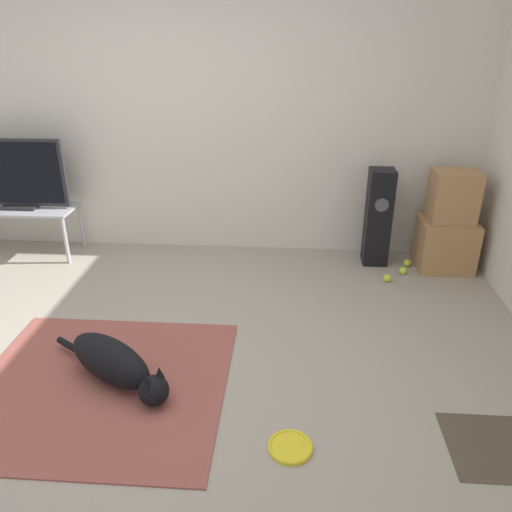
% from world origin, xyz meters
% --- Properties ---
extents(ground_plane, '(12.00, 12.00, 0.00)m').
position_xyz_m(ground_plane, '(0.00, 0.00, 0.00)').
color(ground_plane, '#9E9384').
extents(wall_back, '(8.00, 0.06, 2.55)m').
position_xyz_m(wall_back, '(0.00, 2.10, 1.27)').
color(wall_back, beige).
rests_on(wall_back, ground_plane).
extents(area_rug, '(1.53, 1.42, 0.01)m').
position_xyz_m(area_rug, '(-0.28, -0.10, 0.01)').
color(area_rug, '#934C42').
rests_on(area_rug, ground_plane).
extents(dog, '(0.88, 0.61, 0.28)m').
position_xyz_m(dog, '(-0.18, -0.06, 0.14)').
color(dog, black).
rests_on(dog, area_rug).
extents(frisbee, '(0.24, 0.24, 0.03)m').
position_xyz_m(frisbee, '(0.89, -0.52, 0.01)').
color(frisbee, yellow).
rests_on(frisbee, ground_plane).
extents(cardboard_box_lower, '(0.48, 0.40, 0.45)m').
position_xyz_m(cardboard_box_lower, '(2.25, 1.73, 0.23)').
color(cardboard_box_lower, '#A87A4C').
rests_on(cardboard_box_lower, ground_plane).
extents(cardboard_box_upper, '(0.38, 0.31, 0.44)m').
position_xyz_m(cardboard_box_upper, '(2.24, 1.74, 0.67)').
color(cardboard_box_upper, '#A87A4C').
rests_on(cardboard_box_upper, cardboard_box_lower).
extents(floor_speaker, '(0.22, 0.22, 0.88)m').
position_xyz_m(floor_speaker, '(1.64, 1.81, 0.44)').
color(floor_speaker, black).
rests_on(floor_speaker, ground_plane).
extents(tv_stand, '(0.99, 0.44, 0.47)m').
position_xyz_m(tv_stand, '(-1.65, 1.78, 0.41)').
color(tv_stand, '#A8A8AD').
rests_on(tv_stand, ground_plane).
extents(tv, '(0.94, 0.20, 0.64)m').
position_xyz_m(tv, '(-1.65, 1.78, 0.78)').
color(tv, '#232326').
rests_on(tv, tv_stand).
extents(tennis_ball_by_boxes, '(0.07, 0.07, 0.07)m').
position_xyz_m(tennis_ball_by_boxes, '(1.93, 1.73, 0.03)').
color(tennis_ball_by_boxes, '#C6E033').
rests_on(tennis_ball_by_boxes, ground_plane).
extents(tennis_ball_near_speaker, '(0.07, 0.07, 0.07)m').
position_xyz_m(tennis_ball_near_speaker, '(1.70, 1.41, 0.03)').
color(tennis_ball_near_speaker, '#C6E033').
rests_on(tennis_ball_near_speaker, ground_plane).
extents(tennis_ball_loose_on_carpet, '(0.07, 0.07, 0.07)m').
position_xyz_m(tennis_ball_loose_on_carpet, '(1.86, 1.57, 0.03)').
color(tennis_ball_loose_on_carpet, '#C6E033').
rests_on(tennis_ball_loose_on_carpet, ground_plane).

